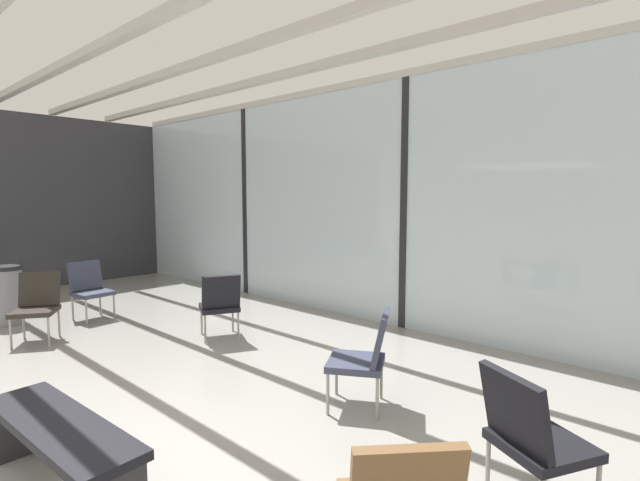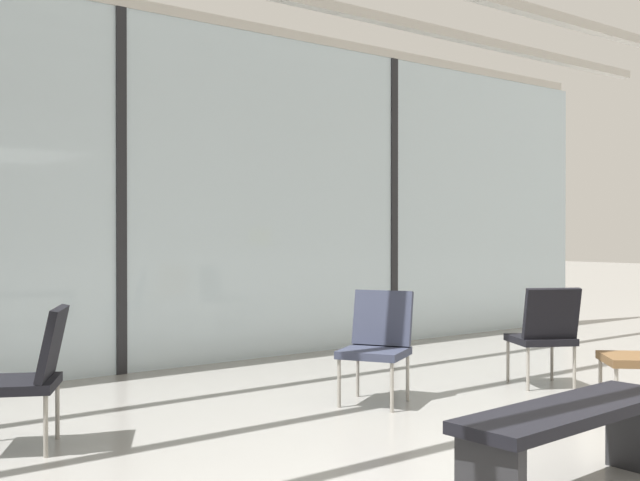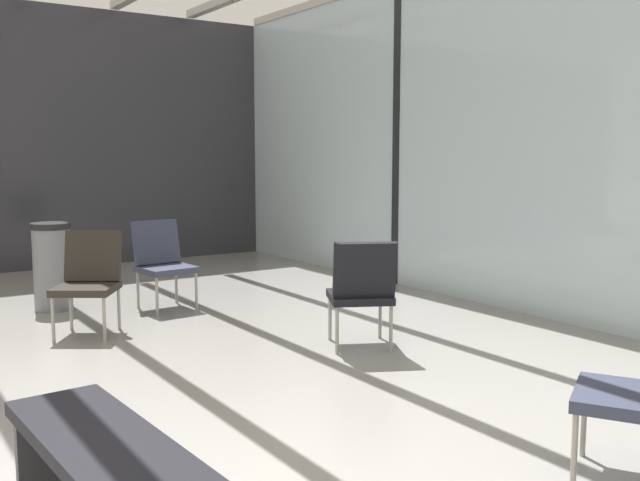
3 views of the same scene
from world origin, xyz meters
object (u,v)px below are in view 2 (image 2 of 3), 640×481
Objects in this scene: lounge_chair_3 at (545,330)px; parked_airplane at (14,185)px; waiting_bench at (572,426)px; lounge_chair_5 at (31,369)px; lounge_chair_6 at (378,339)px.

parked_airplane is at bearing -47.43° from lounge_chair_3.
lounge_chair_3 is 0.57× the size of waiting_bench.
lounge_chair_3 is 2.87m from waiting_bench.
lounge_chair_3 is 4.18m from lounge_chair_5.
waiting_bench is (-2.24, -1.80, -0.13)m from lounge_chair_3.
lounge_chair_5 is 0.57× the size of waiting_bench.
lounge_chair_5 is 1.00× the size of lounge_chair_6.
lounge_chair_3 is 1.00× the size of lounge_chair_6.
waiting_bench is (-0.70, -2.25, -0.13)m from lounge_chair_6.
lounge_chair_6 is 0.57× the size of waiting_bench.
lounge_chair_6 is 2.36m from waiting_bench.
lounge_chair_6 is at bearing -85.87° from parked_airplane.
lounge_chair_3 is at bearing -144.34° from waiting_bench.
waiting_bench is at bearing 67.15° from lounge_chair_3.
parked_airplane is 14.04× the size of lounge_chair_3.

